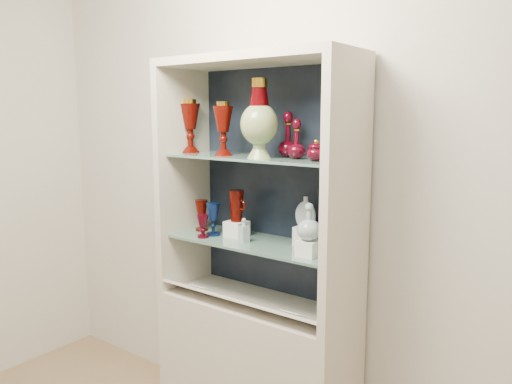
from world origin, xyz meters
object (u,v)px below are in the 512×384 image
Objects in this scene: pedestal_lamp_left at (190,126)px; cobalt_goblet at (213,219)px; ruby_pitcher at (236,206)px; clear_square_bottle at (244,230)px; enamel_urn at (259,119)px; ruby_decanter_a at (288,132)px; ruby_decanter_b at (297,138)px; lidded_bowl at (316,150)px; cameo_medallion at (331,217)px; clear_round_decanter at (309,223)px; ruby_goblet_tall at (201,215)px; ruby_goblet_small at (203,226)px; pedestal_lamp_right at (223,129)px; flat_flask at (306,211)px.

cobalt_goblet is at bearing -7.74° from pedestal_lamp_left.
clear_square_bottle is at bearing -25.07° from ruby_pitcher.
enamel_urn is 2.25× the size of ruby_pitcher.
ruby_decanter_a is 0.10m from ruby_decanter_b.
enamel_urn is 0.32m from lidded_bowl.
cobalt_goblet is 0.64m from cameo_medallion.
ruby_pitcher is at bearing 157.94° from enamel_urn.
clear_round_decanter is at bearing -1.82° from ruby_pitcher.
ruby_decanter_a is at bearing 52.94° from enamel_urn.
ruby_decanter_b is 1.60× the size of clear_square_bottle.
ruby_goblet_tall is 1.04× the size of clear_round_decanter.
enamel_urn is 0.63m from ruby_goblet_small.
pedestal_lamp_right is 1.62× the size of ruby_pitcher.
cameo_medallion is at bearing 22.24° from enamel_urn.
enamel_urn is at bearing -6.09° from cobalt_goblet.
pedestal_lamp_left is at bearing -179.77° from ruby_decanter_b.
ruby_goblet_small is at bearing -166.31° from clear_square_bottle.
cameo_medallion is (0.04, 0.13, 0.01)m from clear_round_decanter.
clear_round_decanter is (0.38, -0.02, 0.09)m from clear_square_bottle.
enamel_urn is 3.03× the size of cameo_medallion.
lidded_bowl is (0.29, 0.02, -0.13)m from enamel_urn.
clear_round_decanter is 1.34× the size of cameo_medallion.
ruby_pitcher reaches higher than cameo_medallion.
cameo_medallion is at bearing 14.29° from ruby_goblet_small.
ruby_goblet_tall is at bearing 169.95° from clear_square_bottle.
pedestal_lamp_right reaches higher than clear_square_bottle.
enamel_urn is 0.61m from cobalt_goblet.
lidded_bowl reaches higher than flat_flask.
clear_round_decanter is at bearing -114.44° from cameo_medallion.
cameo_medallion is at bearing 3.87° from ruby_decanter_a.
ruby_pitcher is at bearing 22.86° from cobalt_goblet.
clear_round_decanter is (0.11, -0.06, -0.37)m from ruby_decanter_b.
lidded_bowl is at bearing 0.89° from clear_square_bottle.
pedestal_lamp_right is 1.56× the size of ruby_goblet_tall.
ruby_goblet_tall is (0.05, 0.02, -0.47)m from pedestal_lamp_left.
enamel_urn reaches higher than flat_flask.
lidded_bowl is at bearing 1.33° from pedestal_lamp_right.
ruby_goblet_small is 0.20m from ruby_pitcher.
pedestal_lamp_right reaches higher than ruby_pitcher.
cameo_medallion is (0.63, 0.09, 0.07)m from cobalt_goblet.
flat_flask is (0.16, 0.15, -0.44)m from enamel_urn.
pedestal_lamp_left reaches higher than ruby_decanter_b.
flat_flask is (0.37, 0.07, 0.00)m from ruby_pitcher.
pedestal_lamp_right is at bearing -13.14° from cobalt_goblet.
ruby_pitcher is at bearing 176.49° from ruby_decanter_b.
clear_round_decanter is at bearing 3.43° from ruby_goblet_small.
ruby_decanter_b reaches higher than cameo_medallion.
ruby_decanter_b is at bearing -32.37° from ruby_decanter_a.
clear_round_decanter is at bearing -30.79° from ruby_decanter_a.
pedestal_lamp_left reaches higher than cobalt_goblet.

